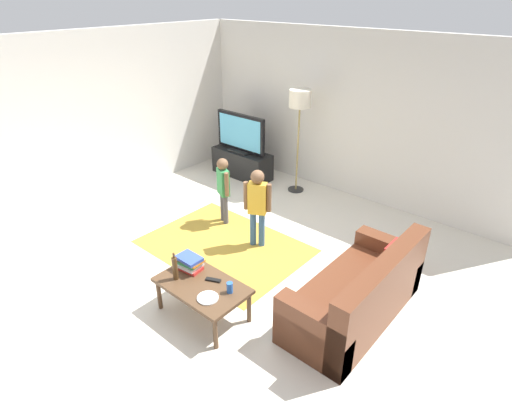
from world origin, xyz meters
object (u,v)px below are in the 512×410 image
object	(u,v)px
child_near_tv	(223,185)
child_center	(257,202)
bottle	(175,268)
tv_remote	(213,280)
tv	(241,133)
floor_lamp	(300,104)
soda_can	(230,288)
plate	(208,298)
book_stack	(190,262)
coffee_table	(202,288)
couch	(361,297)
tv_stand	(242,164)

from	to	relation	value
child_near_tv	child_center	size ratio (longest dim) A/B	0.92
bottle	tv_remote	world-z (taller)	bottle
tv	floor_lamp	xyz separation A→B (m)	(1.17, 0.17, 0.70)
soda_can	plate	world-z (taller)	soda_can
floor_lamp	plate	bearing A→B (deg)	-68.36
floor_lamp	tv_remote	size ratio (longest dim) A/B	10.47
book_stack	bottle	distance (m)	0.23
child_center	book_stack	distance (m)	1.38
child_center	tv_remote	distance (m)	1.46
plate	child_center	bearing A→B (deg)	113.79
tv_remote	child_center	bearing A→B (deg)	86.84
child_near_tv	bottle	distance (m)	2.02
tv	coffee_table	xyz separation A→B (m)	(2.29, -3.10, -0.48)
book_stack	couch	bearing A→B (deg)	31.14
tv_remote	bottle	bearing A→B (deg)	-168.57
child_near_tv	bottle	world-z (taller)	child_near_tv
tv_remote	child_near_tv	bearing A→B (deg)	107.05
floor_lamp	child_center	distance (m)	2.11
soda_can	child_center	bearing A→B (deg)	120.35
couch	tv_remote	distance (m)	1.60
coffee_table	tv_remote	xyz separation A→B (m)	(0.05, 0.12, 0.06)
couch	coffee_table	world-z (taller)	couch
couch	coffee_table	size ratio (longest dim) A/B	1.80
child_near_tv	coffee_table	bearing A→B (deg)	-51.59
tv	soda_can	distance (m)	4.00
book_stack	soda_can	world-z (taller)	book_stack
soda_can	floor_lamp	bearing A→B (deg)	114.50
tv_stand	tv	size ratio (longest dim) A/B	1.09
child_center	plate	size ratio (longest dim) A/B	5.17
tv_stand	soda_can	bearing A→B (deg)	-49.11
coffee_table	tv_remote	size ratio (longest dim) A/B	5.88
floor_lamp	coffee_table	size ratio (longest dim) A/B	1.78
tv	child_near_tv	bearing A→B (deg)	-55.67
coffee_table	book_stack	bearing A→B (deg)	161.73
tv_stand	bottle	xyz separation A→B (m)	(2.01, -3.24, 0.32)
coffee_table	plate	bearing A→B (deg)	-28.58
book_stack	plate	size ratio (longest dim) A/B	1.38
couch	soda_can	bearing A→B (deg)	-135.65
coffee_table	bottle	distance (m)	0.36
tv_stand	coffee_table	world-z (taller)	tv_stand
tv_stand	bottle	size ratio (longest dim) A/B	3.61
coffee_table	plate	xyz separation A→B (m)	(0.22, -0.12, 0.06)
plate	tv	bearing A→B (deg)	128.00
child_near_tv	book_stack	xyz separation A→B (m)	(0.99, -1.53, -0.12)
book_stack	bottle	size ratio (longest dim) A/B	0.91
coffee_table	tv_remote	bearing A→B (deg)	67.38
child_center	book_stack	world-z (taller)	child_center
floor_lamp	soda_can	size ratio (longest dim) A/B	14.83
floor_lamp	book_stack	world-z (taller)	floor_lamp
floor_lamp	bottle	bearing A→B (deg)	-76.00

